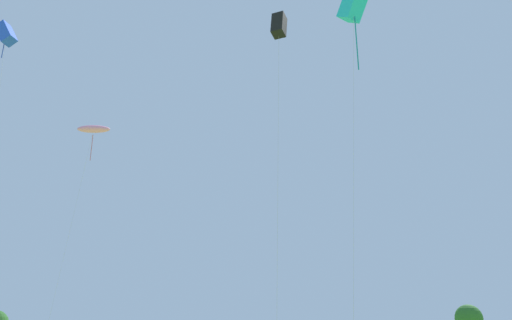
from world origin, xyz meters
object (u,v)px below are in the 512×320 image
(kite_pink_parafoil, at_px, (94,129))
(kite_cyan_box, at_px, (354,4))
(tree_distant_left, at_px, (469,319))
(kite_black_box, at_px, (279,26))
(kite_blue_box, at_px, (6,34))

(kite_pink_parafoil, xyz_separation_m, kite_cyan_box, (20.46, -26.16, 1.59))
(kite_cyan_box, distance_m, tree_distant_left, 49.22)
(kite_black_box, bearing_deg, kite_blue_box, 146.91)
(kite_blue_box, relative_size, kite_black_box, 1.22)
(kite_pink_parafoil, bearing_deg, kite_cyan_box, -51.97)
(kite_blue_box, height_order, kite_black_box, kite_blue_box)
(kite_cyan_box, bearing_deg, kite_pink_parafoil, 128.03)
(kite_blue_box, xyz_separation_m, kite_pink_parafoil, (9.47, 4.80, -8.07))
(kite_pink_parafoil, relative_size, tree_distant_left, 3.69)
(kite_black_box, bearing_deg, kite_pink_parafoil, 126.68)
(kite_cyan_box, xyz_separation_m, tree_distant_left, (29.34, 33.27, -21.32))
(kite_cyan_box, height_order, tree_distant_left, kite_cyan_box)
(kite_blue_box, height_order, kite_pink_parafoil, kite_blue_box)
(kite_cyan_box, bearing_deg, tree_distant_left, 48.59)
(kite_pink_parafoil, relative_size, kite_cyan_box, 0.91)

